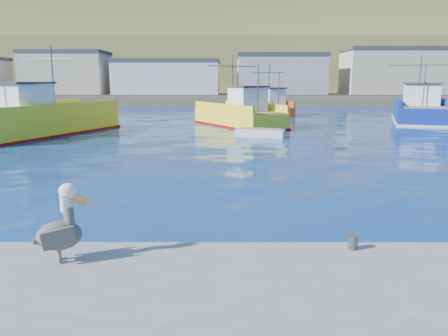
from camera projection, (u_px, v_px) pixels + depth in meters
name	position (u px, v px, depth m)	size (l,w,h in m)	color
ground	(217.00, 221.00, 12.91)	(260.00, 260.00, 0.00)	navy
dock_bollards	(242.00, 242.00, 9.44)	(36.20, 0.20, 0.30)	#4C4C4C
far_shore	(225.00, 62.00, 118.19)	(200.00, 81.00, 24.00)	brown
trawler_yellow_a	(41.00, 120.00, 33.23)	(9.13, 14.23, 6.80)	yellow
trawler_yellow_b	(240.00, 115.00, 39.49)	(8.53, 11.17, 6.44)	yellow
trawler_blue	(418.00, 110.00, 44.06)	(8.32, 13.52, 6.70)	navy
boat_orange	(272.00, 107.00, 52.19)	(4.90, 8.24, 6.01)	#C2390B
skiff_mid	(260.00, 134.00, 32.06)	(3.76, 2.19, 0.77)	silver
skiff_far	(429.00, 115.00, 49.08)	(3.17, 3.48, 0.76)	silver
pelican	(61.00, 229.00, 8.71)	(1.26, 0.83, 1.60)	#595451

